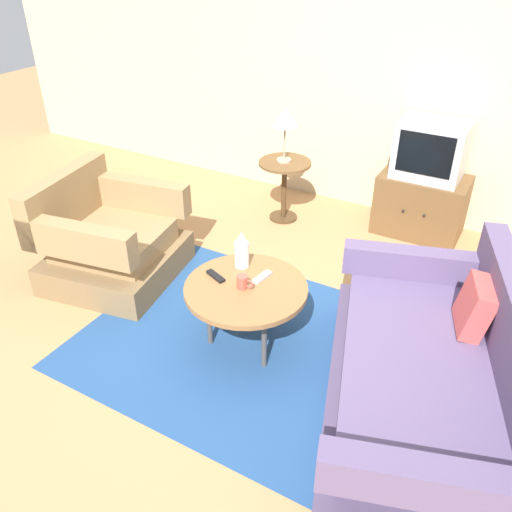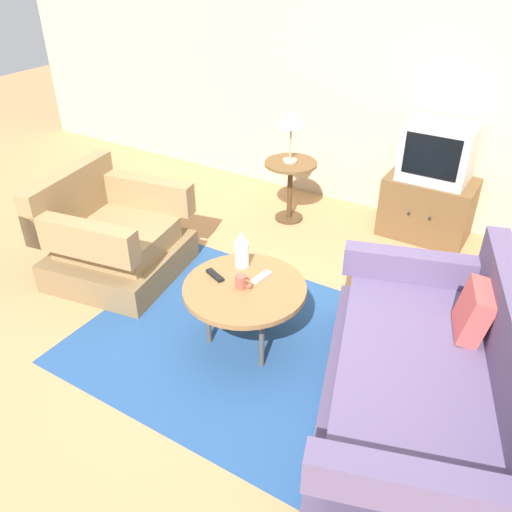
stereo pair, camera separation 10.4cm
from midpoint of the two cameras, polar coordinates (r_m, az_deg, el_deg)
ground_plane at (r=3.76m, az=-1.31°, el=-8.37°), size 16.00×16.00×0.00m
back_wall at (r=5.19m, az=14.02°, el=19.05°), size 9.00×0.12×2.70m
area_rug at (r=3.69m, az=-0.34°, el=-9.32°), size 2.19×1.81×0.00m
armchair at (r=4.38m, az=-14.55°, el=1.69°), size 1.07×1.11×0.84m
couch at (r=3.18m, az=18.76°, el=-13.07°), size 1.51×2.04×0.84m
coffee_table at (r=3.42m, az=-0.38°, el=-3.75°), size 0.80×0.80×0.48m
side_table at (r=5.03m, az=4.31°, el=8.32°), size 0.49×0.49×0.59m
tv_stand at (r=5.06m, az=18.54°, el=4.99°), size 0.77×0.51×0.56m
television at (r=4.87m, az=19.64°, el=10.54°), size 0.57×0.45×0.49m
table_lamp at (r=4.84m, az=4.48°, el=14.52°), size 0.24×0.24×0.50m
vase at (r=3.53m, az=-0.71°, el=0.68°), size 0.10×0.10×0.26m
mug at (r=3.36m, az=-0.70°, el=-2.80°), size 0.12×0.07×0.09m
tv_remote_dark at (r=3.49m, az=-3.60°, el=-2.09°), size 0.17×0.10×0.02m
tv_remote_silver at (r=3.46m, az=1.46°, el=-2.29°), size 0.07×0.17×0.02m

